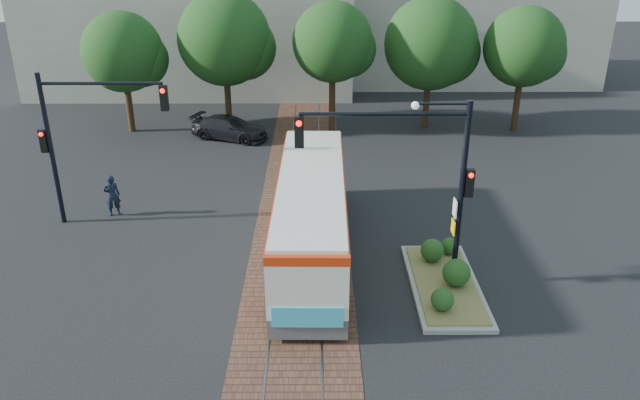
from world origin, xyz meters
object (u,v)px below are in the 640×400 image
(signal_pole_main, at_px, (423,167))
(officer, at_px, (112,195))
(traffic_island, at_px, (445,277))
(parked_car, at_px, (230,128))
(signal_pole_left, at_px, (77,129))
(city_bus, at_px, (311,211))

(signal_pole_main, distance_m, officer, 13.18)
(traffic_island, distance_m, parked_car, 17.89)
(signal_pole_left, bearing_deg, city_bus, -16.21)
(city_bus, relative_size, traffic_island, 2.11)
(city_bus, height_order, traffic_island, city_bus)
(parked_car, bearing_deg, signal_pole_main, -131.96)
(officer, xyz_separation_m, parked_car, (3.48, 9.91, -0.24))
(parked_car, bearing_deg, signal_pole_left, 178.79)
(signal_pole_main, height_order, officer, signal_pole_main)
(city_bus, distance_m, signal_pole_main, 4.82)
(signal_pole_left, xyz_separation_m, officer, (0.70, 0.65, -3.00))
(city_bus, height_order, signal_pole_left, signal_pole_left)
(city_bus, height_order, parked_car, city_bus)
(signal_pole_left, distance_m, parked_car, 11.81)
(signal_pole_main, distance_m, signal_pole_left, 13.14)
(traffic_island, height_order, officer, officer)
(signal_pole_left, bearing_deg, officer, 43.07)
(signal_pole_left, relative_size, officer, 3.45)
(traffic_island, distance_m, signal_pole_left, 14.50)
(city_bus, height_order, officer, city_bus)
(traffic_island, xyz_separation_m, parked_car, (-9.01, 15.45, 0.30))
(city_bus, xyz_separation_m, signal_pole_main, (3.43, -2.25, 2.52))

